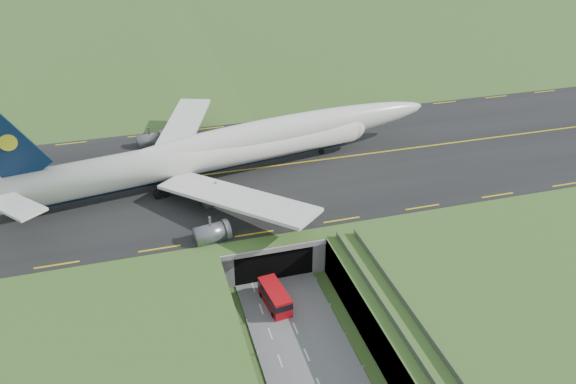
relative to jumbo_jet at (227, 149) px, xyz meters
name	(u,v)px	position (x,y,z in m)	size (l,w,h in m)	color
ground	(289,315)	(2.11, -32.29, -11.03)	(900.00, 900.00, 0.00)	#3E6227
airfield_deck	(289,298)	(2.11, -32.29, -8.03)	(800.00, 800.00, 6.00)	gray
trench_road	(306,353)	(2.11, -39.79, -10.93)	(12.00, 75.00, 0.20)	slate
taxiway	(239,171)	(2.11, 0.71, -4.94)	(800.00, 44.00, 0.18)	black
tunnel_portal	(260,231)	(2.11, -15.58, -7.69)	(17.00, 22.30, 6.00)	gray
guideway	(433,373)	(13.11, -51.40, -5.70)	(3.00, 53.00, 7.05)	#A8A8A3
jumbo_jet	(227,149)	(0.00, 0.00, 0.00)	(85.29, 55.86, 18.75)	white
shuttle_tram	(275,297)	(0.72, -29.85, -9.46)	(3.45, 7.20, 2.85)	#B50C12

